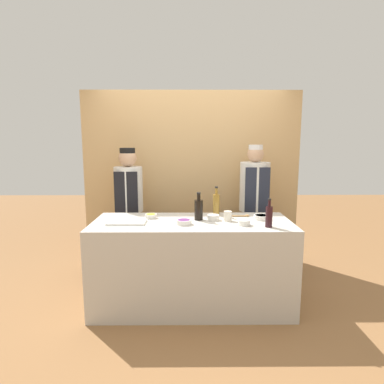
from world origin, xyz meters
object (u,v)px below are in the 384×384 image
sauce_bowl_yellow (151,216)px  chef_left (129,207)px  sauce_bowl_purple (184,222)px  cup_cream (228,216)px  bottle_vinegar (216,204)px  cutting_board (127,222)px  sauce_bowl_white (213,217)px  bottle_wine (269,216)px  wooden_spoon (242,216)px  sauce_bowl_brown (244,222)px  chef_right (254,206)px  sauce_bowl_green (261,217)px  bottle_soy (199,209)px

sauce_bowl_yellow → chef_left: chef_left is taller
sauce_bowl_purple → cup_cream: cup_cream is taller
bottle_vinegar → sauce_bowl_yellow: bearing=-168.5°
sauce_bowl_yellow → bottle_vinegar: 0.74m
cutting_board → sauce_bowl_white: bearing=7.9°
bottle_wine → wooden_spoon: size_ratio=1.20×
cutting_board → bottle_vinegar: bottle_vinegar is taller
chef_left → sauce_bowl_brown: bearing=-36.3°
sauce_bowl_brown → chef_left: size_ratio=0.07×
bottle_wine → wooden_spoon: (-0.19, 0.42, -0.10)m
sauce_bowl_brown → bottle_wine: bearing=-17.2°
sauce_bowl_purple → wooden_spoon: 0.70m
bottle_wine → bottle_vinegar: bearing=132.1°
sauce_bowl_brown → chef_right: bearing=73.2°
sauce_bowl_green → chef_left: bearing=154.5°
sauce_bowl_white → sauce_bowl_green: 0.51m
bottle_soy → wooden_spoon: 0.51m
bottle_vinegar → chef_right: 0.75m
sauce_bowl_purple → bottle_vinegar: size_ratio=0.48×
cup_cream → wooden_spoon: (0.18, 0.18, -0.04)m
cutting_board → cup_cream: (1.03, 0.09, 0.04)m
sauce_bowl_purple → bottle_wine: bearing=-7.5°
bottle_soy → wooden_spoon: size_ratio=1.26×
bottle_vinegar → bottle_wine: bearing=-47.9°
sauce_bowl_white → wooden_spoon: sauce_bowl_white is taller
sauce_bowl_green → cutting_board: size_ratio=0.43×
bottle_wine → cup_cream: size_ratio=2.71×
wooden_spoon → sauce_bowl_brown: bearing=-95.5°
sauce_bowl_white → wooden_spoon: size_ratio=0.53×
bottle_wine → bottle_soy: 0.73m
sauce_bowl_green → cutting_board: sauce_bowl_green is taller
bottle_vinegar → bottle_soy: 0.30m
sauce_bowl_green → sauce_bowl_yellow: 1.18m
chef_right → sauce_bowl_brown: bearing=-106.8°
sauce_bowl_yellow → sauce_bowl_white: bearing=-7.8°
sauce_bowl_white → chef_right: bearing=52.5°
sauce_bowl_white → bottle_wine: size_ratio=0.44×
wooden_spoon → chef_left: size_ratio=0.14×
sauce_bowl_purple → bottle_vinegar: 0.55m
bottle_vinegar → chef_right: chef_right is taller
sauce_bowl_brown → bottle_vinegar: (-0.24, 0.44, 0.10)m
cutting_board → bottle_wine: size_ratio=1.35×
sauce_bowl_green → bottle_vinegar: (-0.46, 0.21, 0.10)m
sauce_bowl_yellow → bottle_soy: size_ratio=0.42×
sauce_bowl_yellow → sauce_bowl_green: bearing=-3.3°
sauce_bowl_yellow → chef_right: (1.24, 0.66, -0.03)m
bottle_soy → cup_cream: size_ratio=2.85×
sauce_bowl_green → sauce_bowl_white: bearing=-177.6°
cutting_board → chef_left: size_ratio=0.23×
sauce_bowl_green → bottle_wine: bearing=-89.3°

